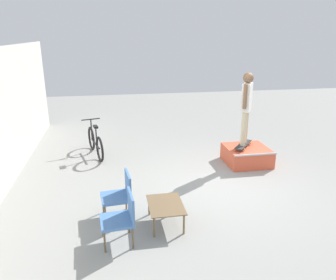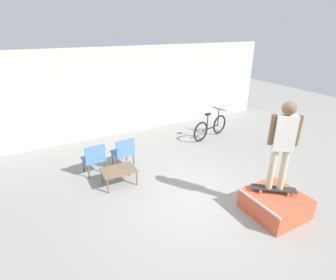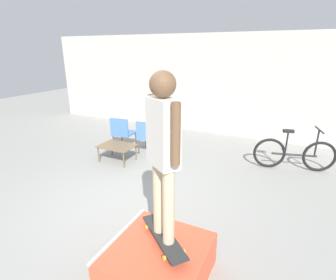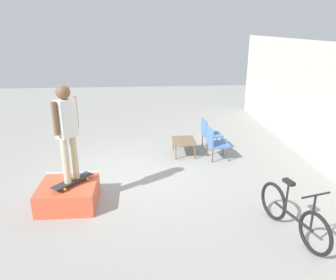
{
  "view_description": "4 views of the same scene",
  "coord_description": "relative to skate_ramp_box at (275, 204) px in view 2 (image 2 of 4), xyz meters",
  "views": [
    {
      "loc": [
        -6.31,
        2.23,
        3.27
      ],
      "look_at": [
        0.43,
        1.04,
        1.03
      ],
      "focal_mm": 35.0,
      "sensor_mm": 36.0,
      "label": 1
    },
    {
      "loc": [
        -2.82,
        -4.05,
        3.6
      ],
      "look_at": [
        0.07,
        1.28,
        0.95
      ],
      "focal_mm": 28.0,
      "sensor_mm": 36.0,
      "label": 2
    },
    {
      "loc": [
        2.4,
        -3.29,
        2.54
      ],
      "look_at": [
        0.24,
        1.09,
        0.85
      ],
      "focal_mm": 28.0,
      "sensor_mm": 36.0,
      "label": 3
    },
    {
      "loc": [
        7.07,
        0.28,
        3.32
      ],
      "look_at": [
        0.2,
        0.83,
        0.92
      ],
      "focal_mm": 35.0,
      "sensor_mm": 36.0,
      "label": 4
    }
  ],
  "objects": [
    {
      "name": "patio_chair_right",
      "position": [
        -2.08,
        3.36,
        0.26
      ],
      "size": [
        0.57,
        0.57,
        0.86
      ],
      "rotation": [
        0.0,
        0.0,
        3.24
      ],
      "color": "brown",
      "rests_on": "ground_plane"
    },
    {
      "name": "bicycle",
      "position": [
        1.29,
        3.93,
        0.15
      ],
      "size": [
        1.68,
        0.61,
        0.96
      ],
      "rotation": [
        0.0,
        0.0,
        0.26
      ],
      "color": "black",
      "rests_on": "ground_plane"
    },
    {
      "name": "patio_chair_left",
      "position": [
        -2.88,
        3.36,
        0.26
      ],
      "size": [
        0.56,
        0.56,
        0.86
      ],
      "rotation": [
        0.0,
        0.0,
        3.22
      ],
      "color": "brown",
      "rests_on": "ground_plane"
    },
    {
      "name": "person_skater",
      "position": [
        0.02,
        0.11,
        1.4
      ],
      "size": [
        0.49,
        0.38,
        1.83
      ],
      "rotation": [
        0.0,
        0.0,
        -0.6
      ],
      "color": "#C6B793",
      "rests_on": "skateboard_on_ramp"
    },
    {
      "name": "coffee_table",
      "position": [
        -2.49,
        2.58,
        0.13
      ],
      "size": [
        0.82,
        0.61,
        0.4
      ],
      "color": "brown",
      "rests_on": "ground_plane"
    },
    {
      "name": "skate_ramp_box",
      "position": [
        0.0,
        0.0,
        0.0
      ],
      "size": [
        1.09,
        1.08,
        0.46
      ],
      "color": "#DB5638",
      "rests_on": "ground_plane"
    },
    {
      "name": "skateboard_on_ramp",
      "position": [
        0.02,
        0.11,
        0.3
      ],
      "size": [
        0.8,
        0.71,
        0.07
      ],
      "rotation": [
        0.0,
        0.0,
        -0.69
      ],
      "color": "#2D2D2D",
      "rests_on": "skate_ramp_box"
    },
    {
      "name": "house_wall_back",
      "position": [
        -1.24,
        5.76,
        1.28
      ],
      "size": [
        12.0,
        0.06,
        3.0
      ],
      "color": "beige",
      "rests_on": "ground_plane"
    },
    {
      "name": "ground_plane",
      "position": [
        -1.24,
        1.2,
        -0.22
      ],
      "size": [
        24.0,
        24.0,
        0.0
      ],
      "primitive_type": "plane",
      "color": "gray"
    }
  ]
}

